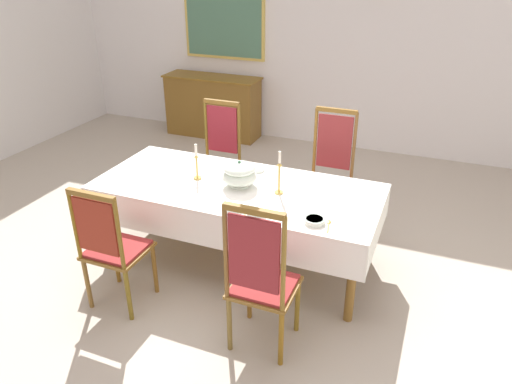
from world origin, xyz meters
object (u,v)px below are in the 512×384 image
(dining_table, at_px, (237,194))
(chair_north_a, at_px, (218,156))
(bowl_far_left, at_px, (258,210))
(spoon_secondary, at_px, (329,223))
(candlestick_west, at_px, (197,165))
(sideboard, at_px, (213,106))
(chair_north_b, at_px, (330,172))
(framed_painting, at_px, (224,17))
(candlestick_east, at_px, (279,177))
(bowl_near_right, at_px, (314,220))
(chair_south_a, at_px, (111,246))
(bowl_near_left, at_px, (233,207))
(soup_tureen, at_px, (239,174))
(spoon_primary, at_px, (247,210))
(chair_south_b, at_px, (261,278))
(bowl_far_right, at_px, (256,168))

(dining_table, relative_size, chair_north_a, 2.08)
(bowl_far_left, distance_m, spoon_secondary, 0.55)
(candlestick_west, xyz_separation_m, sideboard, (-1.34, 2.96, -0.43))
(chair_north_b, bearing_deg, framed_painting, -46.15)
(chair_north_b, distance_m, candlestick_east, 1.00)
(spoon_secondary, bearing_deg, candlestick_east, 136.12)
(sideboard, bearing_deg, chair_north_a, 118.02)
(chair_north_b, distance_m, bowl_near_right, 1.32)
(chair_south_a, relative_size, bowl_near_left, 6.70)
(soup_tureen, xyz_separation_m, spoon_primary, (0.23, -0.37, -0.11))
(spoon_primary, bearing_deg, soup_tureen, 113.96)
(sideboard, distance_m, framed_painting, 1.29)
(soup_tureen, distance_m, bowl_near_right, 0.85)
(chair_south_a, distance_m, candlestick_east, 1.41)
(chair_north_b, relative_size, sideboard, 0.84)
(soup_tureen, distance_m, spoon_secondary, 0.93)
(sideboard, bearing_deg, dining_table, 120.12)
(soup_tureen, xyz_separation_m, bowl_near_right, (0.76, -0.36, -0.09))
(chair_south_a, relative_size, spoon_secondary, 6.01)
(chair_south_b, relative_size, candlestick_east, 3.21)
(chair_south_a, relative_size, chair_north_a, 0.91)
(spoon_secondary, bearing_deg, chair_south_a, -169.37)
(chair_north_b, height_order, framed_painting, framed_painting)
(dining_table, relative_size, bowl_near_right, 15.58)
(bowl_near_right, height_order, bowl_far_right, bowl_near_right)
(dining_table, bearing_deg, spoon_primary, -56.09)
(bowl_far_right, bearing_deg, candlestick_west, -138.62)
(dining_table, xyz_separation_m, sideboard, (-1.72, 2.96, -0.23))
(chair_south_b, relative_size, soup_tureen, 3.98)
(soup_tureen, xyz_separation_m, framed_painting, (-1.64, 3.22, 0.84))
(chair_south_b, height_order, soup_tureen, chair_south_b)
(spoon_primary, bearing_deg, candlestick_west, 142.04)
(soup_tureen, bearing_deg, candlestick_east, -0.00)
(chair_south_a, distance_m, bowl_far_left, 1.14)
(spoon_secondary, bearing_deg, bowl_far_left, 173.18)
(chair_north_a, relative_size, bowl_near_right, 7.50)
(spoon_secondary, height_order, sideboard, sideboard)
(bowl_near_right, distance_m, spoon_secondary, 0.11)
(spoon_primary, relative_size, sideboard, 0.12)
(chair_north_a, relative_size, chair_north_b, 0.96)
(chair_south_a, xyz_separation_m, bowl_far_right, (0.67, 1.28, 0.23))
(bowl_near_left, bearing_deg, dining_table, 109.96)
(bowl_far_right, bearing_deg, spoon_secondary, -39.27)
(candlestick_west, distance_m, bowl_far_left, 0.81)
(dining_table, relative_size, bowl_far_left, 13.94)
(chair_north_b, bearing_deg, bowl_far_right, 45.80)
(spoon_secondary, bearing_deg, sideboard, 117.95)
(bowl_near_left, xyz_separation_m, spoon_secondary, (0.74, 0.06, -0.02))
(chair_south_b, distance_m, framed_painting, 4.82)
(soup_tureen, height_order, candlestick_west, candlestick_west)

